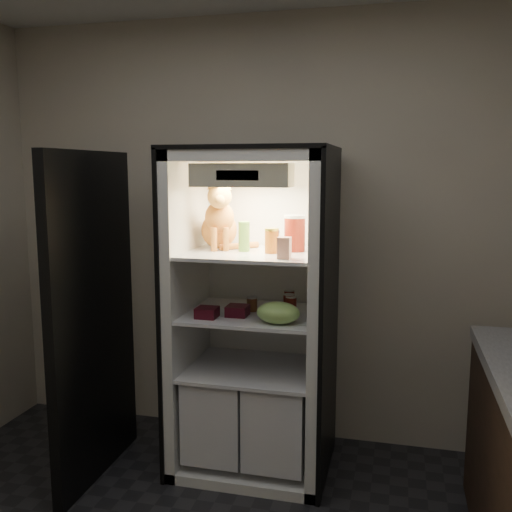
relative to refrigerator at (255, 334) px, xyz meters
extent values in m
plane|color=beige|center=(0.00, 0.42, 0.56)|extent=(3.60, 0.00, 3.60)
cube|color=white|center=(0.00, 0.29, 0.13)|extent=(0.85, 0.06, 1.85)
cube|color=white|center=(-0.40, -0.03, 0.13)|extent=(0.06, 0.70, 1.85)
cube|color=white|center=(0.40, -0.03, 0.13)|extent=(0.06, 0.70, 1.85)
cube|color=white|center=(0.00, -0.03, 1.03)|extent=(0.85, 0.70, 0.06)
cube|color=white|center=(0.00, -0.03, -0.76)|extent=(0.85, 0.70, 0.06)
cube|color=black|center=(-0.44, -0.03, 0.13)|extent=(0.02, 0.72, 1.87)
cube|color=black|center=(0.44, -0.03, 0.13)|extent=(0.02, 0.72, 1.87)
cube|color=black|center=(0.00, -0.03, 1.07)|extent=(0.90, 0.72, 0.02)
cube|color=white|center=(0.00, -0.06, 0.49)|extent=(0.73, 0.62, 0.02)
cube|color=white|center=(0.00, -0.06, 0.14)|extent=(0.73, 0.62, 0.02)
cube|color=white|center=(-0.18, -0.06, -0.44)|extent=(0.34, 0.58, 0.48)
cube|color=white|center=(0.18, -0.06, -0.44)|extent=(0.34, 0.58, 0.48)
cube|color=white|center=(0.00, -0.06, -0.19)|extent=(0.73, 0.62, 0.02)
cube|color=beige|center=(0.00, -0.27, 0.93)|extent=(0.52, 0.18, 0.12)
cube|color=black|center=(0.00, -0.36, 0.93)|extent=(0.22, 0.01, 0.05)
cube|color=black|center=(-0.85, -0.35, 0.13)|extent=(0.07, 0.87, 1.85)
cube|color=white|center=(-0.85, -0.41, -0.24)|extent=(0.07, 0.64, 0.12)
cube|color=white|center=(-0.85, -0.41, 0.26)|extent=(0.07, 0.64, 0.12)
ellipsoid|color=#BC6218|center=(-0.24, 0.08, 0.60)|extent=(0.28, 0.31, 0.22)
ellipsoid|color=#BC6218|center=(-0.21, -0.02, 0.68)|extent=(0.21, 0.20, 0.19)
sphere|color=orange|center=(-0.18, -0.08, 0.81)|extent=(0.17, 0.17, 0.14)
sphere|color=orange|center=(-0.17, -0.14, 0.79)|extent=(0.07, 0.07, 0.06)
cone|color=orange|center=(-0.23, -0.09, 0.88)|extent=(0.07, 0.07, 0.06)
cone|color=orange|center=(-0.15, -0.06, 0.88)|extent=(0.07, 0.07, 0.06)
cylinder|color=#BC6218|center=(-0.21, -0.10, 0.57)|extent=(0.04, 0.04, 0.13)
cylinder|color=#BC6218|center=(-0.15, -0.07, 0.57)|extent=(0.04, 0.04, 0.13)
cylinder|color=#BC6218|center=(-0.10, 0.03, 0.52)|extent=(0.20, 0.20, 0.04)
cylinder|color=#268C2C|center=(-0.05, -0.06, 0.58)|extent=(0.06, 0.06, 0.15)
cylinder|color=#268C2C|center=(-0.05, -0.06, 0.66)|extent=(0.06, 0.06, 0.01)
cylinder|color=white|center=(0.09, 0.03, 0.55)|extent=(0.08, 0.08, 0.10)
cylinder|color=blue|center=(0.09, 0.03, 0.61)|extent=(0.08, 0.08, 0.02)
cylinder|color=#9B0E0E|center=(0.12, -0.09, 0.56)|extent=(0.08, 0.08, 0.13)
cylinder|color=gold|center=(0.12, -0.09, 0.63)|extent=(0.08, 0.08, 0.01)
cylinder|color=maroon|center=(0.23, 0.02, 0.59)|extent=(0.12, 0.12, 0.19)
cylinder|color=white|center=(0.23, 0.02, 0.69)|extent=(0.12, 0.12, 0.02)
cube|color=silver|center=(0.22, -0.26, 0.55)|extent=(0.07, 0.07, 0.11)
cylinder|color=black|center=(0.19, 0.06, 0.20)|extent=(0.06, 0.06, 0.11)
cylinder|color=#B2B2B2|center=(0.19, 0.06, 0.26)|extent=(0.06, 0.06, 0.00)
cylinder|color=black|center=(0.22, -0.08, 0.21)|extent=(0.06, 0.06, 0.12)
cylinder|color=#B2B2B2|center=(0.22, -0.08, 0.27)|extent=(0.07, 0.07, 0.00)
cylinder|color=black|center=(0.23, -0.11, 0.20)|extent=(0.06, 0.06, 0.11)
cylinder|color=#B2B2B2|center=(0.23, -0.11, 0.26)|extent=(0.06, 0.06, 0.00)
cylinder|color=brown|center=(-0.01, -0.03, 0.19)|extent=(0.06, 0.06, 0.08)
cylinder|color=#B2B2B2|center=(-0.01, -0.03, 0.23)|extent=(0.06, 0.06, 0.01)
ellipsoid|color=#8AB755|center=(0.19, -0.26, 0.21)|extent=(0.23, 0.17, 0.12)
cube|color=#440B17|center=(-0.21, -0.24, 0.18)|extent=(0.11, 0.11, 0.06)
cube|color=#440B17|center=(-0.06, -0.16, 0.18)|extent=(0.12, 0.12, 0.06)
camera|label=1|loc=(0.79, -3.14, 0.96)|focal=40.00mm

